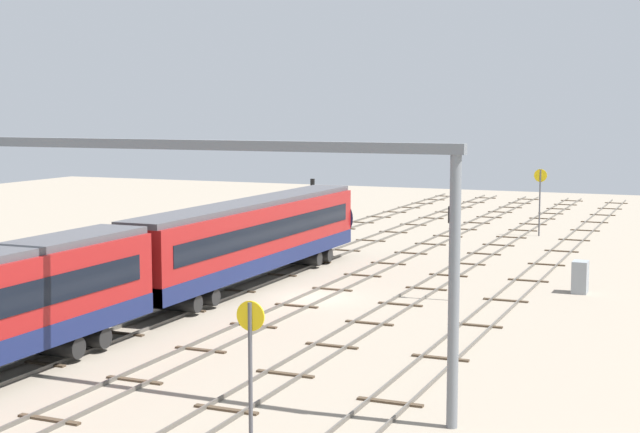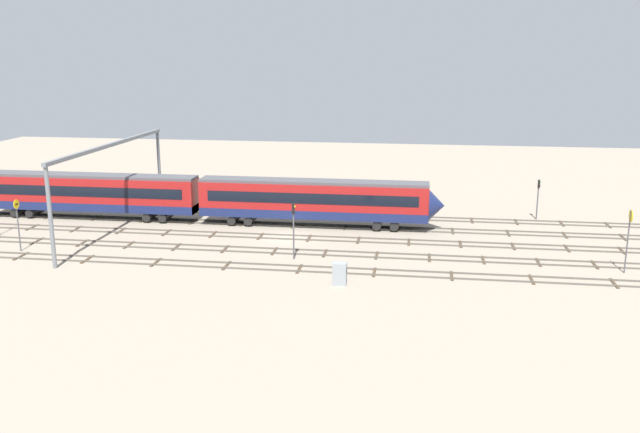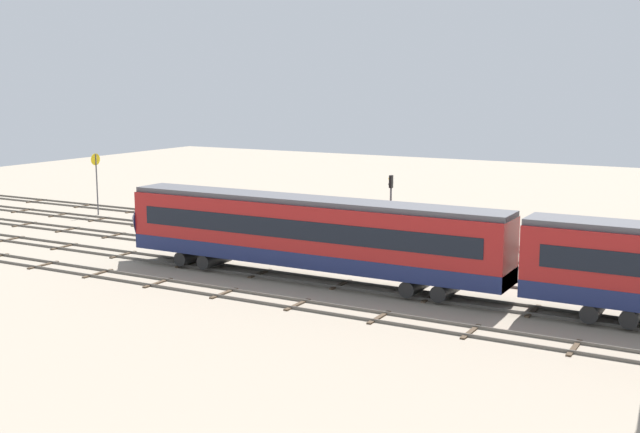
% 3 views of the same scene
% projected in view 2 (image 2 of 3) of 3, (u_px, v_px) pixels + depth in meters
% --- Properties ---
extents(ground_plane, '(143.74, 143.74, 0.00)m').
position_uv_depth(ground_plane, '(285.00, 238.00, 67.78)').
color(ground_plane, gray).
extents(track_near_foreground, '(127.74, 2.40, 0.16)m').
position_uv_depth(track_near_foreground, '(263.00, 267.00, 58.42)').
color(track_near_foreground, '#59544C').
rests_on(track_near_foreground, ground).
extents(track_second_near, '(127.74, 2.40, 0.16)m').
position_uv_depth(track_second_near, '(274.00, 251.00, 63.09)').
color(track_second_near, '#59544C').
rests_on(track_second_near, ground).
extents(track_middle, '(127.74, 2.40, 0.16)m').
position_uv_depth(track_middle, '(285.00, 237.00, 67.76)').
color(track_middle, '#59544C').
rests_on(track_middle, ground).
extents(track_with_train, '(127.74, 2.40, 0.16)m').
position_uv_depth(track_with_train, '(293.00, 225.00, 72.44)').
color(track_with_train, '#59544C').
rests_on(track_with_train, ground).
extents(track_far_background, '(127.74, 2.40, 0.16)m').
position_uv_depth(track_far_background, '(301.00, 214.00, 77.11)').
color(track_far_background, '#59544C').
rests_on(track_far_background, ground).
extents(train, '(75.20, 3.24, 4.80)m').
position_uv_depth(train, '(96.00, 195.00, 74.92)').
color(train, maroon).
rests_on(train, ground).
extents(overhead_gantry, '(0.40, 25.27, 9.12)m').
position_uv_depth(overhead_gantry, '(112.00, 162.00, 68.52)').
color(overhead_gantry, slate).
rests_on(overhead_gantry, ground).
extents(speed_sign_mid_trackside, '(0.14, 0.86, 4.89)m').
position_uv_depth(speed_sign_mid_trackside, '(18.00, 218.00, 62.53)').
color(speed_sign_mid_trackside, '#4C4C51').
rests_on(speed_sign_mid_trackside, ground).
extents(speed_sign_far_trackside, '(0.14, 1.04, 5.43)m').
position_uv_depth(speed_sign_far_trackside, '(629.00, 231.00, 56.22)').
color(speed_sign_far_trackside, '#4C4C51').
rests_on(speed_sign_far_trackside, ground).
extents(signal_light_trackside_approach, '(0.31, 0.32, 4.43)m').
position_uv_depth(signal_light_trackside_approach, '(538.00, 194.00, 74.43)').
color(signal_light_trackside_approach, '#4C4C51').
rests_on(signal_light_trackside_approach, ground).
extents(signal_light_trackside_departure, '(0.31, 0.32, 5.08)m').
position_uv_depth(signal_light_trackside_departure, '(294.00, 224.00, 60.02)').
color(signal_light_trackside_departure, '#4C4C51').
rests_on(signal_light_trackside_departure, ground).
extents(relay_cabinet, '(1.13, 0.83, 1.81)m').
position_uv_depth(relay_cabinet, '(340.00, 274.00, 54.03)').
color(relay_cabinet, gray).
rests_on(relay_cabinet, ground).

